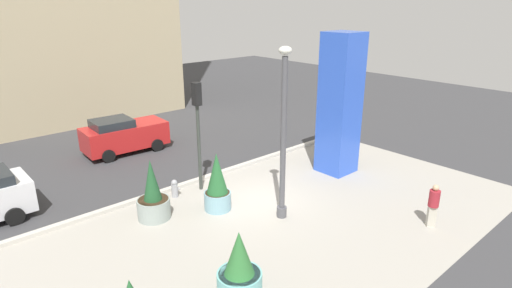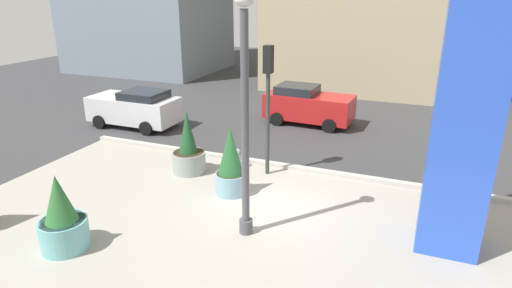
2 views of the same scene
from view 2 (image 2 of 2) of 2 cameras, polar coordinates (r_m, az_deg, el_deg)
name	(u,v)px [view 2 (image 2 of 2)]	position (r m, az deg, el deg)	size (l,w,h in m)	color
ground_plane	(307,162)	(16.56, 6.75, -2.38)	(60.00, 60.00, 0.00)	#38383A
plaza_pavement	(244,244)	(11.50, -1.54, -13.01)	(18.00, 10.00, 0.02)	#9E998E
curb_strip	(300,169)	(15.74, 5.90, -3.24)	(18.00, 0.24, 0.16)	#B7B2A8
lamp_post	(245,128)	(10.69, -1.45, 2.14)	(0.44, 0.44, 6.13)	#4C4C51
art_pillar_blue	(464,129)	(11.23, 25.77, 1.80)	(1.44, 1.44, 6.27)	blue
potted_plant_near_right	(62,220)	(11.94, -24.26, -9.13)	(1.20, 1.20, 2.02)	#6BB2B2
potted_plant_mid_plaza	(188,151)	(15.48, -8.92, -0.90)	(1.18, 1.18, 2.27)	gray
potted_plant_near_left	(231,164)	(13.64, -3.37, -2.71)	(1.01, 1.01, 2.27)	#7AA8B7
fire_hydrant	(238,158)	(15.80, -2.43, -1.92)	(0.36, 0.26, 0.75)	#99999E
traffic_light_corner	(268,90)	(14.49, 1.61, 7.16)	(0.28, 0.42, 4.51)	#333833
car_passing_lane	(135,108)	(21.24, -15.68, 4.62)	(4.24, 2.12, 1.77)	silver
car_curb_east	(308,105)	(21.03, 6.85, 5.16)	(4.24, 2.21, 1.85)	red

